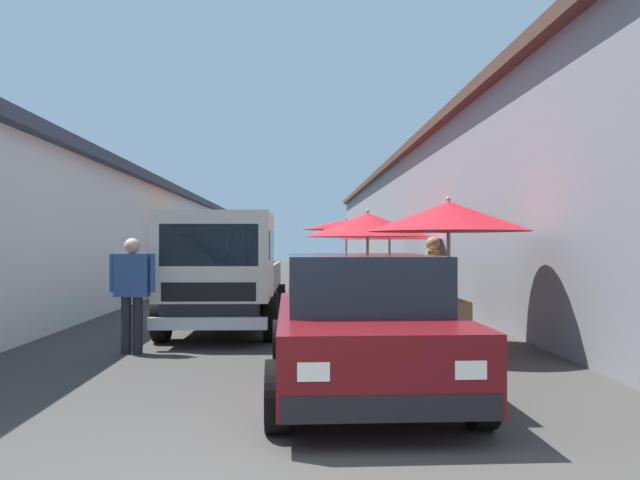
% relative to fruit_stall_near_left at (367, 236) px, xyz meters
% --- Properties ---
extents(ground, '(90.00, 90.00, 0.00)m').
position_rel_fruit_stall_near_left_xyz_m(ground, '(5.00, 1.68, -1.73)').
color(ground, '#3D3A38').
extents(building_left_whitewash, '(49.80, 7.50, 3.57)m').
position_rel_fruit_stall_near_left_xyz_m(building_left_whitewash, '(7.25, 9.15, 0.06)').
color(building_left_whitewash, silver).
rests_on(building_left_whitewash, ground).
extents(building_right_concrete, '(49.80, 7.50, 4.77)m').
position_rel_fruit_stall_near_left_xyz_m(building_right_concrete, '(7.25, -5.78, 0.66)').
color(building_right_concrete, gray).
rests_on(building_right_concrete, ground).
extents(fruit_stall_near_left, '(2.47, 2.47, 2.26)m').
position_rel_fruit_stall_near_left_xyz_m(fruit_stall_near_left, '(0.00, 0.00, 0.00)').
color(fruit_stall_near_left, '#9E9EA3').
rests_on(fruit_stall_near_left, ground).
extents(fruit_stall_mid_lane, '(2.39, 2.39, 2.27)m').
position_rel_fruit_stall_near_left_xyz_m(fruit_stall_mid_lane, '(-2.97, -0.84, 0.02)').
color(fruit_stall_mid_lane, '#9E9EA3').
rests_on(fruit_stall_mid_lane, ground).
extents(fruit_stall_far_left, '(2.79, 2.79, 2.43)m').
position_rel_fruit_stall_near_left_xyz_m(fruit_stall_far_left, '(7.35, -0.18, 0.20)').
color(fruit_stall_far_left, '#9E9EA3').
rests_on(fruit_stall_far_left, ground).
extents(fruit_stall_near_right, '(2.37, 2.37, 2.22)m').
position_rel_fruit_stall_near_left_xyz_m(fruit_stall_near_right, '(6.75, 4.57, -0.09)').
color(fruit_stall_near_right, '#9E9EA3').
rests_on(fruit_stall_near_right, ground).
extents(fruit_stall_far_right, '(2.63, 2.63, 2.10)m').
position_rel_fruit_stall_near_left_xyz_m(fruit_stall_far_right, '(3.47, -0.97, -0.10)').
color(fruit_stall_far_right, '#9E9EA3').
rests_on(fruit_stall_far_right, ground).
extents(hatchback_car, '(3.94, 1.97, 1.45)m').
position_rel_fruit_stall_near_left_xyz_m(hatchback_car, '(-5.31, 0.70, -1.00)').
color(hatchback_car, '#600F14').
rests_on(hatchback_car, ground).
extents(delivery_truck, '(4.95, 2.03, 2.08)m').
position_rel_fruit_stall_near_left_xyz_m(delivery_truck, '(-1.35, 2.66, -0.69)').
color(delivery_truck, black).
rests_on(delivery_truck, ground).
extents(vendor_by_crates, '(0.22, 0.66, 1.65)m').
position_rel_fruit_stall_near_left_xyz_m(vendor_by_crates, '(-3.05, 3.73, -0.77)').
color(vendor_by_crates, '#232328').
rests_on(vendor_by_crates, ground).
extents(vendor_in_shade, '(0.66, 0.27, 1.69)m').
position_rel_fruit_stall_near_left_xyz_m(vendor_in_shade, '(-1.62, -0.93, -0.75)').
color(vendor_in_shade, navy).
rests_on(vendor_in_shade, ground).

